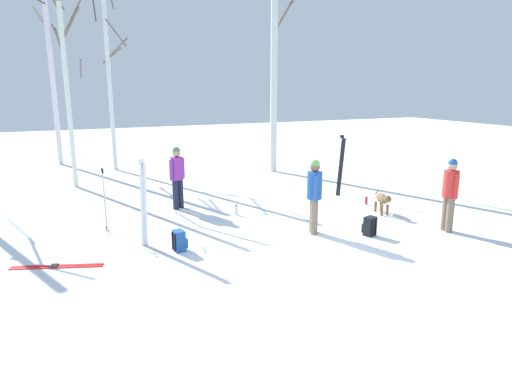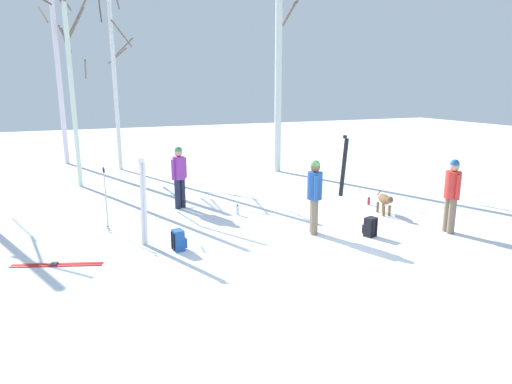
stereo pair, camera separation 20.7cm
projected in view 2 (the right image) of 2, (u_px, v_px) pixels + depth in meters
The scene contains 17 objects.
ground_plane at pixel (317, 262), 8.74m from camera, with size 60.00×60.00×0.00m, color white.
person_0 at pixel (179, 173), 12.33m from camera, with size 0.47×0.34×1.72m.
person_1 at pixel (452, 191), 10.27m from camera, with size 0.34×0.51×1.72m.
person_2 at pixel (315, 192), 10.19m from camera, with size 0.34×0.49×1.72m.
dog at pixel (385, 200), 11.84m from camera, with size 0.36×0.88×0.57m.
ski_pair_planted_0 at pixel (143, 203), 9.47m from camera, with size 0.18×0.04×1.87m.
ski_pair_planted_1 at pixel (344, 166), 13.67m from camera, with size 0.16×0.21×1.88m.
ski_pair_lying_0 at pixel (56, 265), 8.57m from camera, with size 1.67×0.72×0.05m.
ski_poles_0 at pixel (106, 198), 10.42m from camera, with size 0.07×0.28×1.50m.
backpack_0 at pixel (370, 227), 10.17m from camera, with size 0.31×0.33×0.44m.
backpack_1 at pixel (179, 240), 9.31m from camera, with size 0.31×0.28×0.44m.
water_bottle_0 at pixel (369, 201), 12.85m from camera, with size 0.08×0.08×0.22m.
water_bottle_1 at pixel (238, 210), 11.86m from camera, with size 0.07×0.07×0.28m.
birch_tree_2 at pixel (59, 69), 18.69m from camera, with size 1.29×1.03×7.59m.
birch_tree_3 at pixel (72, 92), 14.56m from camera, with size 1.47×1.46×5.98m.
birch_tree_4 at pixel (115, 75), 17.44m from camera, with size 1.16×1.51×7.12m.
birch_tree_5 at pixel (279, 64), 16.95m from camera, with size 0.93×1.49×8.12m.
Camera 2 is at (-4.26, -7.09, 3.34)m, focal length 31.67 mm.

